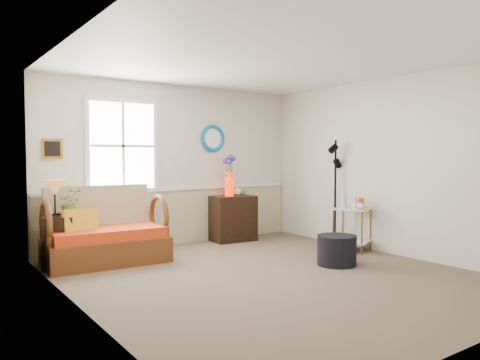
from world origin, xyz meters
TOP-DOWN VIEW (x-y plane):
  - floor at (0.00, 0.00)m, footprint 4.50×5.00m
  - ceiling at (0.00, 0.00)m, footprint 4.50×5.00m
  - walls at (0.00, 0.00)m, footprint 4.51×5.01m
  - wainscot at (0.00, 2.48)m, footprint 4.46×0.02m
  - chair_rail at (0.00, 2.47)m, footprint 4.46×0.04m
  - window at (-0.90, 2.47)m, footprint 1.14×0.06m
  - picture at (-1.92, 2.48)m, footprint 0.28×0.03m
  - mirror at (0.70, 2.48)m, footprint 0.47×0.07m
  - loveseat at (-1.40, 1.84)m, footprint 1.63×0.98m
  - throw_pillow at (-1.75, 1.77)m, footprint 0.44×0.13m
  - lamp_stand at (-1.99, 1.95)m, footprint 0.48×0.48m
  - table_lamp at (-2.02, 1.94)m, footprint 0.29×0.29m
  - potted_plant at (-1.84, 1.93)m, footprint 0.36×0.39m
  - cabinet at (0.94, 2.21)m, footprint 0.76×0.53m
  - flower_vase at (0.86, 2.20)m, footprint 0.24×0.24m
  - side_table at (1.95, 0.46)m, footprint 0.68×0.68m
  - tabletop_items at (1.96, 0.44)m, footprint 0.50×0.50m
  - floor_lamp at (2.10, 0.96)m, footprint 0.28×0.28m
  - ottoman at (1.06, -0.06)m, footprint 0.53×0.53m

SIDE VIEW (x-z plane):
  - floor at x=0.00m, z-range -0.01..0.01m
  - ottoman at x=1.06m, z-range 0.00..0.40m
  - side_table at x=1.95m, z-range 0.00..0.66m
  - lamp_stand at x=-1.99m, z-range 0.00..0.67m
  - cabinet at x=0.94m, z-range 0.00..0.77m
  - wainscot at x=0.00m, z-range 0.00..0.90m
  - loveseat at x=-1.40m, z-range 0.00..1.03m
  - throw_pillow at x=-1.75m, z-range 0.34..0.77m
  - tabletop_items at x=1.96m, z-range 0.66..0.92m
  - potted_plant at x=-1.84m, z-range 0.67..0.94m
  - floor_lamp at x=2.10m, z-range 0.00..1.71m
  - table_lamp at x=-2.02m, z-range 0.67..1.15m
  - chair_rail at x=0.00m, z-range 0.89..0.95m
  - flower_vase at x=0.86m, z-range 0.77..1.44m
  - walls at x=0.00m, z-range 0.00..2.60m
  - picture at x=-1.92m, z-range 1.41..1.69m
  - window at x=-0.90m, z-range 0.88..2.32m
  - mirror at x=0.70m, z-range 1.51..1.99m
  - ceiling at x=0.00m, z-range 2.60..2.60m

